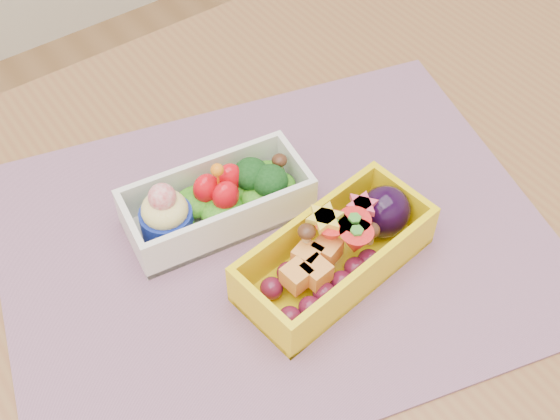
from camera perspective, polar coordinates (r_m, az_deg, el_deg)
table at (r=0.76m, az=-1.07°, el=-9.76°), size 1.20×0.80×0.75m
placemat at (r=0.70m, az=-0.26°, el=-2.55°), size 0.61×0.52×0.00m
bento_white at (r=0.70m, az=-5.14°, el=0.66°), size 0.19×0.11×0.08m
bento_yellow at (r=0.66m, az=4.71°, el=-3.25°), size 0.20×0.11×0.06m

